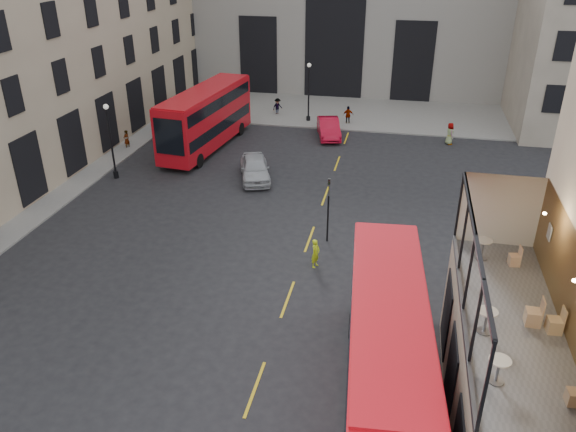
% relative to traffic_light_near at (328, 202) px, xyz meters
% --- Properties ---
extents(ground, '(140.00, 140.00, 0.00)m').
position_rel_traffic_light_near_xyz_m(ground, '(1.00, -12.00, -2.42)').
color(ground, black).
rests_on(ground, ground).
extents(host_frontage, '(3.00, 11.00, 4.50)m').
position_rel_traffic_light_near_xyz_m(host_frontage, '(7.50, -12.00, -0.17)').
color(host_frontage, '#BAA98C').
rests_on(host_frontage, ground).
extents(cafe_floor, '(3.00, 10.00, 0.10)m').
position_rel_traffic_light_near_xyz_m(cafe_floor, '(7.50, -12.00, 2.12)').
color(cafe_floor, slate).
rests_on(cafe_floor, host_frontage).
extents(pavement_far, '(40.00, 12.00, 0.12)m').
position_rel_traffic_light_near_xyz_m(pavement_far, '(-5.00, 26.00, -2.36)').
color(pavement_far, slate).
rests_on(pavement_far, ground).
extents(traffic_light_near, '(0.16, 0.20, 3.80)m').
position_rel_traffic_light_near_xyz_m(traffic_light_near, '(0.00, 0.00, 0.00)').
color(traffic_light_near, black).
rests_on(traffic_light_near, ground).
extents(traffic_light_far, '(0.16, 0.20, 3.80)m').
position_rel_traffic_light_near_xyz_m(traffic_light_far, '(-14.00, 16.00, 0.00)').
color(traffic_light_far, black).
rests_on(traffic_light_far, ground).
extents(street_lamp_a, '(0.36, 0.36, 5.33)m').
position_rel_traffic_light_near_xyz_m(street_lamp_a, '(-16.00, 6.00, -0.03)').
color(street_lamp_a, black).
rests_on(street_lamp_a, ground).
extents(street_lamp_b, '(0.36, 0.36, 5.33)m').
position_rel_traffic_light_near_xyz_m(street_lamp_b, '(-5.00, 22.00, -0.03)').
color(street_lamp_b, black).
rests_on(street_lamp_b, ground).
extents(bus_near, '(3.50, 11.55, 4.54)m').
position_rel_traffic_light_near_xyz_m(bus_near, '(3.73, -11.65, 0.12)').
color(bus_near, red).
rests_on(bus_near, ground).
extents(bus_far, '(3.98, 12.10, 4.74)m').
position_rel_traffic_light_near_xyz_m(bus_far, '(-11.68, 13.36, 0.24)').
color(bus_far, '#B40C15').
rests_on(bus_far, ground).
extents(car_a, '(3.41, 5.20, 1.65)m').
position_rel_traffic_light_near_xyz_m(car_a, '(-6.28, 7.80, -1.60)').
color(car_a, '#A5A9AE').
rests_on(car_a, ground).
extents(car_b, '(2.79, 5.08, 1.59)m').
position_rel_traffic_light_near_xyz_m(car_b, '(-2.54, 18.03, -1.63)').
color(car_b, '#B00A23').
rests_on(car_b, ground).
extents(car_c, '(2.74, 5.59, 1.56)m').
position_rel_traffic_light_near_xyz_m(car_c, '(-16.00, 17.09, -1.64)').
color(car_c, black).
rests_on(car_c, ground).
extents(bicycle, '(1.89, 0.95, 0.95)m').
position_rel_traffic_light_near_xyz_m(bicycle, '(-5.97, 7.03, -1.95)').
color(bicycle, gray).
rests_on(bicycle, ground).
extents(cyclist, '(0.55, 0.67, 1.57)m').
position_rel_traffic_light_near_xyz_m(cyclist, '(-0.21, -2.82, -1.64)').
color(cyclist, '#BEDD17').
rests_on(cyclist, ground).
extents(pedestrian_a, '(0.97, 0.78, 1.89)m').
position_rel_traffic_light_near_xyz_m(pedestrian_a, '(-11.25, 15.67, -1.48)').
color(pedestrian_a, gray).
rests_on(pedestrian_a, ground).
extents(pedestrian_b, '(1.14, 1.18, 1.62)m').
position_rel_traffic_light_near_xyz_m(pedestrian_b, '(-8.23, 23.46, -1.61)').
color(pedestrian_b, gray).
rests_on(pedestrian_b, ground).
extents(pedestrian_c, '(1.06, 0.66, 1.68)m').
position_rel_traffic_light_near_xyz_m(pedestrian_c, '(-1.33, 21.91, -1.58)').
color(pedestrian_c, gray).
rests_on(pedestrian_c, ground).
extents(pedestrian_d, '(0.85, 1.02, 1.79)m').
position_rel_traffic_light_near_xyz_m(pedestrian_d, '(7.41, 18.28, -1.53)').
color(pedestrian_d, gray).
rests_on(pedestrian_d, ground).
extents(pedestrian_e, '(0.52, 0.64, 1.52)m').
position_rel_traffic_light_near_xyz_m(pedestrian_e, '(-18.00, 11.81, -1.66)').
color(pedestrian_e, gray).
rests_on(pedestrian_e, ground).
extents(cafe_table_near, '(0.60, 0.60, 0.75)m').
position_rel_traffic_light_near_xyz_m(cafe_table_near, '(6.69, -14.97, 2.67)').
color(cafe_table_near, silver).
rests_on(cafe_table_near, cafe_floor).
extents(cafe_table_mid, '(0.62, 0.62, 0.78)m').
position_rel_traffic_light_near_xyz_m(cafe_table_mid, '(6.59, -12.81, 2.69)').
color(cafe_table_mid, beige).
rests_on(cafe_table_mid, cafe_floor).
extents(cafe_table_far, '(0.63, 0.63, 0.79)m').
position_rel_traffic_light_near_xyz_m(cafe_table_far, '(6.91, -8.29, 2.70)').
color(cafe_table_far, beige).
rests_on(cafe_table_far, cafe_floor).
extents(cafe_chair_a, '(0.40, 0.40, 0.75)m').
position_rel_traffic_light_near_xyz_m(cafe_chair_a, '(8.55, -15.39, 2.40)').
color(cafe_chair_a, tan).
rests_on(cafe_chair_a, cafe_floor).
extents(cafe_chair_b, '(0.45, 0.45, 0.87)m').
position_rel_traffic_light_near_xyz_m(cafe_chair_b, '(8.67, -12.37, 2.44)').
color(cafe_chair_b, tan).
rests_on(cafe_chair_b, cafe_floor).
extents(cafe_chair_c, '(0.47, 0.47, 0.94)m').
position_rel_traffic_light_near_xyz_m(cafe_chair_c, '(8.09, -12.10, 2.46)').
color(cafe_chair_c, tan).
rests_on(cafe_chair_c, cafe_floor).
extents(cafe_chair_d, '(0.42, 0.42, 0.76)m').
position_rel_traffic_light_near_xyz_m(cafe_chair_d, '(8.04, -8.54, 2.41)').
color(cafe_chair_d, tan).
rests_on(cafe_chair_d, cafe_floor).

